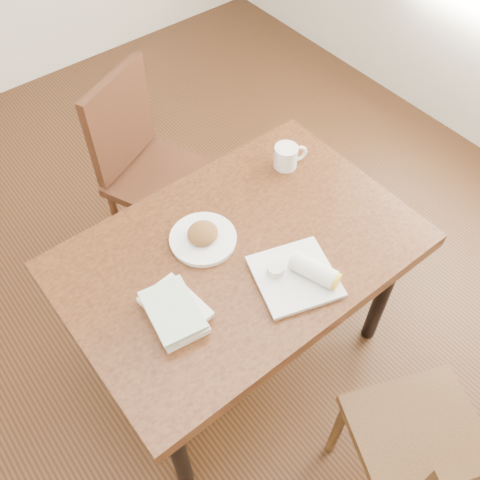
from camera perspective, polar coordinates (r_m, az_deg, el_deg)
ground at (r=2.50m, az=0.00°, el=-11.51°), size 4.00×5.00×0.01m
room_walls at (r=1.27m, az=0.00°, el=23.90°), size 4.02×5.02×2.80m
table at (r=1.92m, az=0.00°, el=-2.46°), size 1.23×0.82×0.75m
chair_near at (r=1.85m, az=20.70°, el=-21.05°), size 0.55×0.55×0.95m
chair_far at (r=2.48m, az=-9.94°, el=8.33°), size 0.56×0.56×0.95m
plate_scone at (r=1.86m, az=-3.97°, el=0.33°), size 0.24×0.24×0.08m
coffee_mug at (r=2.11m, az=5.02°, el=8.92°), size 0.13×0.09×0.09m
plate_burrito at (r=1.77m, az=6.49°, el=-3.68°), size 0.32×0.32×0.09m
book_stack at (r=1.69m, az=-7.02°, el=-7.52°), size 0.19×0.24×0.06m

